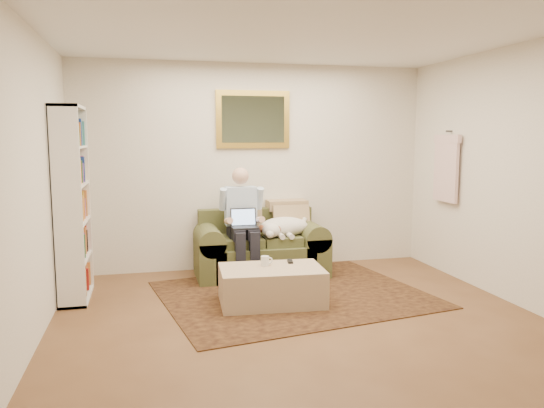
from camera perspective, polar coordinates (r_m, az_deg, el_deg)
name	(u,v)px	position (r m, az deg, el deg)	size (l,w,h in m)	color
room_shell	(302,181)	(4.72, 3.28, 2.51)	(4.51, 5.00, 2.61)	brown
rug	(293,294)	(5.77, 2.30, -9.69)	(2.70, 2.16, 0.01)	black
sofa	(260,253)	(6.52, -1.27, -5.29)	(1.57, 0.80, 0.94)	#4E4F2A
seated_man	(243,224)	(6.26, -3.11, -2.19)	(0.52, 0.74, 1.32)	#8CAED8
laptop	(244,222)	(6.19, -3.01, -1.99)	(0.30, 0.24, 0.22)	black
sleeping_dog	(284,227)	(6.44, 1.32, -2.45)	(0.65, 0.41, 0.24)	white
ottoman	(271,286)	(5.43, -0.06, -8.79)	(1.03, 0.66, 0.37)	tan
coffee_mug	(265,261)	(5.45, -0.76, -6.14)	(0.08, 0.08, 0.10)	white
tv_remote	(290,261)	(5.61, 1.96, -6.18)	(0.05, 0.15, 0.02)	black
bookshelf	(72,204)	(5.84, -20.70, 0.02)	(0.28, 0.80, 2.00)	white
wall_mirror	(253,119)	(6.76, -2.05, 9.08)	(0.94, 0.04, 0.72)	gold
hanging_shirt	(446,165)	(6.76, 18.23, 4.05)	(0.06, 0.52, 0.90)	beige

